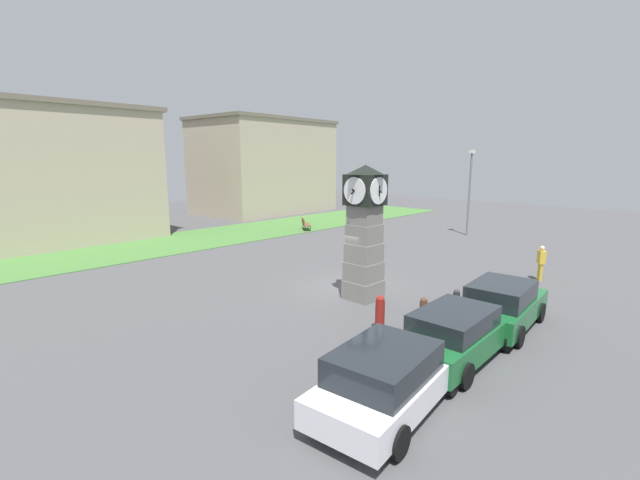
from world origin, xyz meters
name	(u,v)px	position (x,y,z in m)	size (l,w,h in m)	color
ground_plane	(351,289)	(0.00, 0.00, 0.00)	(80.09, 80.09, 0.00)	#4C4C4F
clock_tower	(364,232)	(-0.56, -1.10, 2.62)	(1.57, 1.53, 5.12)	gray
bollard_near_tower	(380,313)	(-2.65, -3.43, 0.58)	(0.30, 0.30, 1.14)	maroon
bollard_mid_row	(423,310)	(-1.13, -4.08, 0.44)	(0.26, 0.26, 0.86)	brown
bollard_far_row	(456,303)	(0.11, -4.60, 0.49)	(0.24, 0.24, 0.98)	#333338
car_navy_sedan	(388,378)	(-6.10, -6.18, 0.76)	(4.43, 2.33, 1.49)	silver
car_near_tower	(457,333)	(-2.84, -6.11, 0.75)	(4.43, 1.95, 1.46)	#19602D
car_by_building	(502,304)	(0.23, -6.10, 0.78)	(4.22, 2.15, 1.53)	#19602D
bench	(305,223)	(9.00, 12.06, 0.52)	(1.39, 1.59, 0.90)	brown
pedestrian_near_bench	(541,261)	(6.86, -5.19, 0.90)	(0.46, 0.43, 1.58)	gold
street_lamp_near_road	(470,186)	(15.54, 2.35, 3.46)	(0.50, 0.24, 5.94)	slate
storefront_low_left	(264,166)	(14.26, 23.48, 4.58)	(13.70, 9.48, 9.15)	#B7A88E
grass_verge_far	(219,236)	(3.06, 14.68, 0.02)	(48.06, 6.92, 0.04)	#477A38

